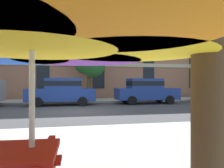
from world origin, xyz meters
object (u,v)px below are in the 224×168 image
(sedan_gray, at_px, (221,90))
(street_tree_right, at_px, (217,71))
(patio_umbrella, at_px, (32,28))
(sedan_blue_midblock, at_px, (146,90))
(sedan_blue, at_px, (62,91))
(street_tree_middle, at_px, (90,63))

(sedan_gray, relative_size, street_tree_right, 1.09)
(sedan_gray, distance_m, patio_umbrella, 17.72)
(sedan_blue_midblock, bearing_deg, street_tree_right, 22.10)
(street_tree_right, relative_size, patio_umbrella, 1.02)
(street_tree_right, bearing_deg, sedan_gray, -123.50)
(sedan_blue, distance_m, sedan_blue_midblock, 5.89)
(street_tree_middle, relative_size, patio_umbrella, 1.09)
(sedan_blue_midblock, bearing_deg, patio_umbrella, -115.67)
(street_tree_middle, relative_size, street_tree_right, 1.07)
(sedan_blue_midblock, bearing_deg, street_tree_middle, 134.69)
(street_tree_right, height_order, patio_umbrella, street_tree_right)
(sedan_gray, bearing_deg, street_tree_middle, 159.75)
(street_tree_middle, distance_m, street_tree_right, 12.08)
(sedan_blue, height_order, sedan_gray, same)
(street_tree_middle, bearing_deg, sedan_blue, -122.73)
(sedan_blue, relative_size, street_tree_middle, 1.02)
(patio_umbrella, bearing_deg, sedan_gray, 45.88)
(sedan_blue_midblock, height_order, patio_umbrella, patio_umbrella)
(street_tree_middle, height_order, street_tree_right, street_tree_middle)
(street_tree_middle, bearing_deg, sedan_gray, -20.25)
(sedan_blue, bearing_deg, street_tree_right, 13.49)
(sedan_blue, height_order, street_tree_middle, street_tree_middle)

